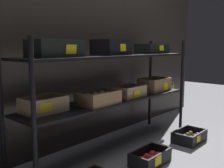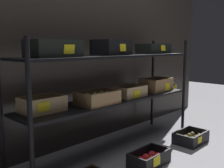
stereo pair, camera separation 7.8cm
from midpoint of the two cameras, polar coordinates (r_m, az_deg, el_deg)
The scene contains 5 objects.
ground_plane at distance 2.58m, azimuth 0.89°, elevation -14.07°, with size 10.00×10.00×0.00m, color gray.
storefront_wall at distance 2.69m, azimuth -5.62°, elevation 10.93°, with size 4.28×0.12×2.21m, color #2D2823.
display_rack at distance 2.40m, azimuth 1.09°, elevation 1.35°, with size 1.99×0.46×1.04m.
crate_ground_apple_red at distance 2.30m, azimuth 8.99°, elevation -15.71°, with size 0.35×0.21×0.12m.
crate_ground_center_kiwi at distance 2.88m, azimuth 17.38°, elevation -11.08°, with size 0.35×0.24×0.12m.
Camera 2 is at (-1.72, -1.65, 0.98)m, focal length 42.40 mm.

